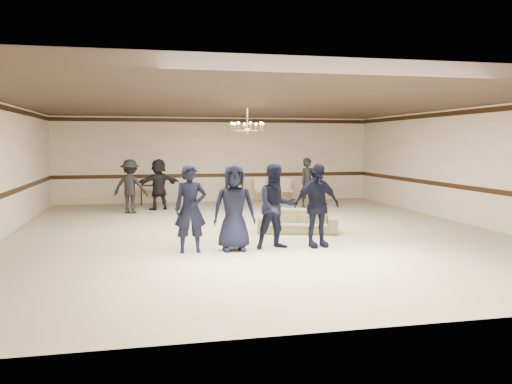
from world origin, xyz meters
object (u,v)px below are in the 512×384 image
boy_c (276,207)px  settee (297,221)px  console_table (152,195)px  adult_left (130,186)px  chandelier (247,119)px  boy_a (190,209)px  banquet_chair_right (287,190)px  adult_mid (159,184)px  boy_d (317,205)px  banquet_chair_left (235,191)px  banquet_chair_mid (261,190)px  boy_b (234,208)px  adult_right (308,183)px

boy_c → settee: 2.14m
console_table → adult_left: bearing=-102.2°
adult_left → chandelier: bearing=153.9°
chandelier → boy_c: size_ratio=0.52×
boy_a → banquet_chair_right: (4.37, 8.32, -0.44)m
banquet_chair_right → adult_mid: bearing=-161.2°
chandelier → boy_d: chandelier is taller
banquet_chair_left → boy_c: bearing=-98.2°
boy_a → banquet_chair_mid: bearing=68.6°
chandelier → boy_b: (-0.91, -3.14, -1.98)m
adult_mid → boy_c: bearing=86.4°
boy_b → settee: 2.69m
banquet_chair_mid → adult_mid: bearing=-160.8°
adult_right → banquet_chair_right: size_ratio=1.86×
adult_right → banquet_chair_right: (-0.29, 1.67, -0.40)m
banquet_chair_mid → settee: bearing=-94.1°
settee → boy_a: bearing=-130.7°
adult_left → banquet_chair_left: size_ratio=1.86×
adult_mid → banquet_chair_left: 3.11m
boy_d → adult_mid: 7.71m
adult_mid → adult_right: bearing=154.3°
boy_a → adult_mid: bearing=94.2°
boy_d → adult_right: (1.96, 6.65, -0.04)m
boy_a → adult_left: (-1.34, 6.35, -0.04)m
chandelier → banquet_chair_mid: 5.92m
boy_c → console_table: bearing=99.8°
boy_b → boy_d: (1.80, 0.00, 0.00)m
adult_left → console_table: bearing=-88.8°
chandelier → adult_right: 4.94m
chandelier → banquet_chair_mid: size_ratio=1.02×
boy_b → adult_right: 7.64m
adult_mid → adult_left: bearing=16.7°
banquet_chair_left → banquet_chair_mid: 1.00m
adult_left → boy_d: bearing=141.8°
chandelier → boy_b: bearing=-106.2°
settee → boy_d: bearing=-76.8°
boy_b → adult_left: bearing=112.0°
adult_right → banquet_chair_right: 1.74m
boy_a → chandelier: bearing=60.6°
boy_b → banquet_chair_left: bearing=82.6°
boy_c → settee: bearing=54.3°
settee → banquet_chair_mid: 6.56m
boy_d → banquet_chair_right: size_ratio=1.95×
boy_b → adult_mid: bearing=103.3°
boy_d → banquet_chair_left: size_ratio=1.95×
boy_c → banquet_chair_right: (2.57, 8.32, -0.44)m
boy_b → banquet_chair_right: size_ratio=1.95×
chandelier → banquet_chair_mid: (1.56, 5.17, -2.42)m
chandelier → console_table: chandelier is taller
boy_c → adult_mid: (-2.24, 7.05, -0.04)m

